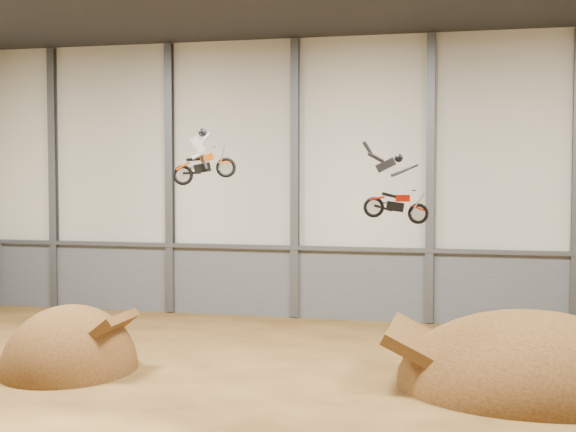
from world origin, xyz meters
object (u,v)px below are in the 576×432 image
(fmx_rider_a, at_px, (206,153))
(fmx_rider_b, at_px, (395,183))
(takeoff_ramp, at_px, (70,370))
(landing_ramp, at_px, (530,387))

(fmx_rider_a, distance_m, fmx_rider_b, 6.94)
(takeoff_ramp, height_order, landing_ramp, landing_ramp)
(landing_ramp, height_order, fmx_rider_b, fmx_rider_b)
(takeoff_ramp, bearing_deg, landing_ramp, 5.02)
(takeoff_ramp, relative_size, fmx_rider_a, 2.48)
(takeoff_ramp, bearing_deg, fmx_rider_a, 7.57)
(takeoff_ramp, relative_size, fmx_rider_b, 1.96)
(landing_ramp, bearing_deg, fmx_rider_b, -160.39)
(landing_ramp, relative_size, fmx_rider_a, 4.00)
(takeoff_ramp, bearing_deg, fmx_rider_b, -0.74)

